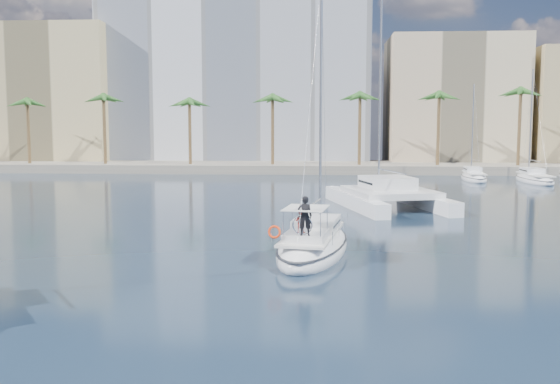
{
  "coord_description": "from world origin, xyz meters",
  "views": [
    {
      "loc": [
        1.29,
        -29.37,
        6.76
      ],
      "look_at": [
        -0.64,
        1.5,
        3.39
      ],
      "focal_mm": 40.0,
      "sensor_mm": 36.0,
      "label": 1
    }
  ],
  "objects": [
    {
      "name": "ground",
      "position": [
        0.0,
        0.0,
        0.0
      ],
      "size": [
        160.0,
        160.0,
        0.0
      ],
      "primitive_type": "plane",
      "color": "black",
      "rests_on": "ground"
    },
    {
      "name": "building_tan_left",
      "position": [
        -42.0,
        69.0,
        11.0
      ],
      "size": [
        22.0,
        14.0,
        22.0
      ],
      "primitive_type": "cube",
      "color": "tan",
      "rests_on": "ground"
    },
    {
      "name": "catamaran",
      "position": [
        6.93,
        21.62,
        1.18
      ],
      "size": [
        9.93,
        14.82,
        19.58
      ],
      "rotation": [
        0.0,
        0.0,
        0.25
      ],
      "color": "white",
      "rests_on": "ground"
    },
    {
      "name": "building_beige",
      "position": [
        22.0,
        70.0,
        10.0
      ],
      "size": [
        20.0,
        14.0,
        20.0
      ],
      "primitive_type": "cube",
      "color": "#C0AF8A",
      "rests_on": "ground"
    },
    {
      "name": "palm_centre",
      "position": [
        0.0,
        57.0,
        10.28
      ],
      "size": [
        3.6,
        3.6,
        12.3
      ],
      "color": "brown",
      "rests_on": "ground"
    },
    {
      "name": "building_modern",
      "position": [
        -12.0,
        73.0,
        14.0
      ],
      "size": [
        42.0,
        16.0,
        28.0
      ],
      "primitive_type": "cube",
      "color": "silver",
      "rests_on": "ground"
    },
    {
      "name": "moored_yacht_b",
      "position": [
        26.5,
        45.0,
        0.0
      ],
      "size": [
        3.32,
        10.83,
        13.72
      ],
      "primitive_type": null,
      "rotation": [
        0.0,
        0.0,
        -0.02
      ],
      "color": "white",
      "rests_on": "ground"
    },
    {
      "name": "moored_yacht_a",
      "position": [
        20.0,
        47.0,
        0.0
      ],
      "size": [
        3.37,
        9.52,
        11.9
      ],
      "primitive_type": null,
      "rotation": [
        0.0,
        0.0,
        -0.07
      ],
      "color": "white",
      "rests_on": "ground"
    },
    {
      "name": "seagull",
      "position": [
        0.12,
        6.1,
        0.38
      ],
      "size": [
        1.23,
        0.53,
        0.23
      ],
      "color": "silver",
      "rests_on": "ground"
    },
    {
      "name": "quay",
      "position": [
        0.0,
        61.0,
        0.6
      ],
      "size": [
        120.0,
        14.0,
        1.2
      ],
      "primitive_type": "cube",
      "color": "gray",
      "rests_on": "ground"
    },
    {
      "name": "palm_left",
      "position": [
        -34.0,
        57.0,
        10.28
      ],
      "size": [
        3.6,
        3.6,
        12.3
      ],
      "color": "brown",
      "rests_on": "ground"
    },
    {
      "name": "main_sloop",
      "position": [
        1.03,
        2.66,
        0.5
      ],
      "size": [
        4.89,
        10.81,
        15.48
      ],
      "rotation": [
        0.0,
        0.0,
        -0.16
      ],
      "color": "white",
      "rests_on": "ground"
    }
  ]
}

